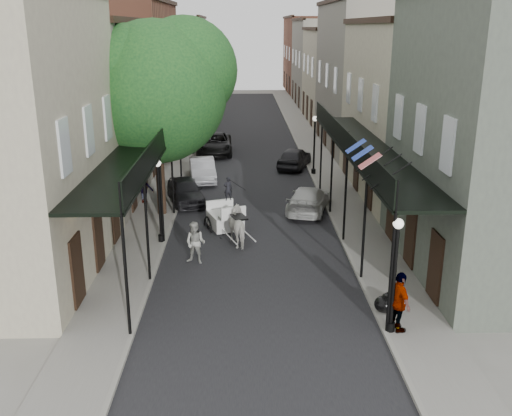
{
  "coord_description": "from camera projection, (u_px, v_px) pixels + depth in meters",
  "views": [
    {
      "loc": [
        -0.47,
        -17.72,
        9.21
      ],
      "look_at": [
        0.1,
        6.09,
        1.6
      ],
      "focal_mm": 40.0,
      "sensor_mm": 36.0,
      "label": 1
    }
  ],
  "objects": [
    {
      "name": "building_row_right",
      "position": [
        352.0,
        77.0,
        46.86
      ],
      "size": [
        5.0,
        80.0,
        10.5
      ],
      "primitive_type": "cube",
      "color": "slate",
      "rests_on": "ground"
    },
    {
      "name": "lamppost_right_far",
      "position": [
        314.0,
        144.0,
        36.3
      ],
      "size": [
        0.32,
        0.32,
        3.71
      ],
      "color": "black",
      "rests_on": "sidewalk_right"
    },
    {
      "name": "tree_far",
      "position": [
        190.0,
        76.0,
        40.84
      ],
      "size": [
        6.45,
        6.0,
        8.61
      ],
      "color": "#382619",
      "rests_on": "sidewalk_left"
    },
    {
      "name": "sidewalk_right",
      "position": [
        323.0,
        167.0,
        38.83
      ],
      "size": [
        2.2,
        90.0,
        0.12
      ],
      "primitive_type": "cube",
      "color": "gray",
      "rests_on": "ground"
    },
    {
      "name": "pedestrian_walking",
      "position": [
        195.0,
        243.0,
        22.98
      ],
      "size": [
        1.02,
        0.91,
        1.75
      ],
      "primitive_type": "imported",
      "rotation": [
        0.0,
        0.0,
        -0.34
      ],
      "color": "#A2A39A",
      "rests_on": "ground"
    },
    {
      "name": "lamppost_right_near",
      "position": [
        394.0,
        274.0,
        17.26
      ],
      "size": [
        0.32,
        0.32,
        3.71
      ],
      "color": "black",
      "rests_on": "sidewalk_right"
    },
    {
      "name": "horse",
      "position": [
        240.0,
        227.0,
        25.06
      ],
      "size": [
        1.46,
        2.09,
        1.61
      ],
      "primitive_type": "imported",
      "rotation": [
        0.0,
        0.0,
        3.48
      ],
      "color": "silver",
      "rests_on": "ground"
    },
    {
      "name": "pedestrian_sidewalk_right",
      "position": [
        399.0,
        302.0,
        17.55
      ],
      "size": [
        0.77,
        1.24,
        1.97
      ],
      "primitive_type": "imported",
      "rotation": [
        0.0,
        0.0,
        1.84
      ],
      "color": "gray",
      "rests_on": "sidewalk_right"
    },
    {
      "name": "car_right_far",
      "position": [
        294.0,
        158.0,
        38.63
      ],
      "size": [
        2.94,
        4.5,
        1.42
      ],
      "primitive_type": "imported",
      "rotation": [
        0.0,
        0.0,
        2.81
      ],
      "color": "black",
      "rests_on": "ground"
    },
    {
      "name": "tree_near",
      "position": [
        165.0,
        86.0,
        27.31
      ],
      "size": [
        7.31,
        6.8,
        9.63
      ],
      "color": "#382619",
      "rests_on": "sidewalk_left"
    },
    {
      "name": "lamppost_left",
      "position": [
        159.0,
        199.0,
        24.69
      ],
      "size": [
        0.32,
        0.32,
        3.71
      ],
      "color": "black",
      "rests_on": "sidewalk_left"
    },
    {
      "name": "car_right_near",
      "position": [
        308.0,
        199.0,
        29.53
      ],
      "size": [
        2.93,
        4.82,
        1.31
      ],
      "primitive_type": "imported",
      "rotation": [
        0.0,
        0.0,
        2.88
      ],
      "color": "silver",
      "rests_on": "ground"
    },
    {
      "name": "road",
      "position": [
        250.0,
        168.0,
        38.74
      ],
      "size": [
        8.0,
        90.0,
        0.01
      ],
      "primitive_type": "cube",
      "color": "black",
      "rests_on": "ground"
    },
    {
      "name": "gallery_left",
      "position": [
        144.0,
        149.0,
        25.0
      ],
      "size": [
        2.2,
        18.05,
        4.88
      ],
      "color": "black",
      "rests_on": "sidewalk_left"
    },
    {
      "name": "building_row_left",
      "position": [
        143.0,
        77.0,
        46.47
      ],
      "size": [
        5.0,
        80.0,
        10.5
      ],
      "primitive_type": "cube",
      "color": "#B8B193",
      "rests_on": "ground"
    },
    {
      "name": "car_left_far",
      "position": [
        214.0,
        144.0,
        42.84
      ],
      "size": [
        2.76,
        5.68,
        1.56
      ],
      "primitive_type": "imported",
      "rotation": [
        0.0,
        0.0,
        0.03
      ],
      "color": "black",
      "rests_on": "ground"
    },
    {
      "name": "ground",
      "position": [
        257.0,
        306.0,
        19.69
      ],
      "size": [
        140.0,
        140.0,
        0.0
      ],
      "primitive_type": "plane",
      "color": "gray",
      "rests_on": "ground"
    },
    {
      "name": "trash_bags",
      "position": [
        386.0,
        302.0,
        19.11
      ],
      "size": [
        0.92,
        1.07,
        0.56
      ],
      "color": "black",
      "rests_on": "sidewalk_right"
    },
    {
      "name": "sidewalk_left",
      "position": [
        176.0,
        168.0,
        38.61
      ],
      "size": [
        2.2,
        90.0,
        0.12
      ],
      "primitive_type": "cube",
      "color": "gray",
      "rests_on": "ground"
    },
    {
      "name": "carriage",
      "position": [
        222.0,
        205.0,
        27.21
      ],
      "size": [
        2.18,
        2.68,
        2.69
      ],
      "rotation": [
        0.0,
        0.0,
        0.34
      ],
      "color": "black",
      "rests_on": "ground"
    },
    {
      "name": "pedestrian_sidewalk_left",
      "position": [
        144.0,
        188.0,
        30.6
      ],
      "size": [
        1.1,
        0.7,
        1.62
      ],
      "primitive_type": "imported",
      "rotation": [
        0.0,
        0.0,
        3.24
      ],
      "color": "gray",
      "rests_on": "sidewalk_left"
    },
    {
      "name": "gallery_right",
      "position": [
        361.0,
        148.0,
        25.21
      ],
      "size": [
        2.2,
        18.05,
        4.88
      ],
      "color": "black",
      "rests_on": "sidewalk_right"
    },
    {
      "name": "car_left_mid",
      "position": [
        202.0,
        170.0,
        35.44
      ],
      "size": [
        2.02,
        4.39,
        1.4
      ],
      "primitive_type": "imported",
      "rotation": [
        0.0,
        0.0,
        0.13
      ],
      "color": "#ABABB0",
      "rests_on": "ground"
    },
    {
      "name": "car_left_near",
      "position": [
        185.0,
        191.0,
        30.94
      ],
      "size": [
        2.65,
        4.33,
        1.38
      ],
      "primitive_type": "imported",
      "rotation": [
        0.0,
        0.0,
        0.27
      ],
      "color": "black",
      "rests_on": "ground"
    }
  ]
}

